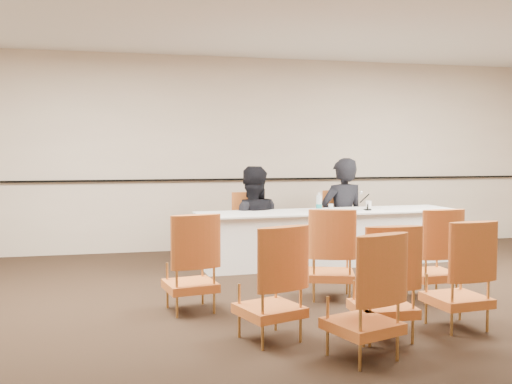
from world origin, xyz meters
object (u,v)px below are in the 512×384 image
aud_chair_back_mid (383,281)px  aud_chair_back_left (270,282)px  water_bottle (319,202)px  aud_chair_back_right (457,274)px  coffee_cup (369,205)px  panel_table (329,237)px  microphone (368,201)px  aud_chair_extra (363,295)px  drinking_glass (331,207)px  aud_chair_front_right (432,253)px  panelist_main_chair (342,223)px  aud_chair_front_mid (331,253)px  panelist_second (252,230)px  panelist_main (342,223)px  panelist_second_chair (252,227)px

aud_chair_back_mid → aud_chair_back_left: bearing=171.9°
water_bottle → aud_chair_back_right: water_bottle is taller
coffee_cup → aud_chair_back_right: aud_chair_back_right is taller
panel_table → coffee_cup: 0.71m
microphone → aud_chair_extra: (-1.54, -3.40, -0.38)m
drinking_glass → coffee_cup: bearing=2.4°
aud_chair_back_left → aud_chair_back_mid: (0.91, -0.16, 0.00)m
aud_chair_back_left → aud_chair_back_right: size_ratio=1.00×
microphone → aud_chair_front_right: 1.98m
microphone → coffee_cup: 0.09m
panelist_main_chair → aud_chair_front_mid: (-1.05, -2.35, 0.00)m
panelist_main_chair → panelist_second: panelist_second is taller
aud_chair_extra → panel_table: bearing=55.1°
panel_table → aud_chair_extra: bearing=-109.8°
aud_chair_front_right → aud_chair_back_right: size_ratio=1.00×
panelist_main_chair → coffee_cup: panelist_main_chair is taller
coffee_cup → aud_chair_back_right: bearing=-99.4°
aud_chair_extra → panelist_main_chair: bearing=51.9°
drinking_glass → panelist_main_chair: bearing=56.3°
aud_chair_extra → drinking_glass: bearing=54.9°
aud_chair_front_mid → aud_chair_back_left: same height
aud_chair_front_mid → aud_chair_extra: 1.74m
drinking_glass → aud_chair_back_left: aud_chair_back_left is taller
panelist_second → aud_chair_front_mid: size_ratio=1.90×
aud_chair_extra → aud_chair_back_mid: bearing=29.8°
panel_table → aud_chair_back_left: (-1.58, -2.92, 0.11)m
panelist_second → water_bottle: size_ratio=7.10×
panelist_main → drinking_glass: panelist_main is taller
panelist_second_chair → aud_chair_back_left: same height
aud_chair_front_mid → aud_chair_back_right: 1.39m
coffee_cup → aud_chair_back_mid: (-1.23, -3.06, -0.32)m
panelist_second_chair → aud_chair_extra: bearing=-94.0°
panel_table → drinking_glass: bearing=-91.3°
panelist_second → panelist_second_chair: 0.05m
panel_table → drinking_glass: (0.00, -0.05, 0.41)m
coffee_cup → aud_chair_front_right: size_ratio=0.13×
microphone → water_bottle: 0.70m
aud_chair_back_left → aud_chair_extra: size_ratio=1.00×
panelist_second → coffee_cup: 1.67m
water_bottle → coffee_cup: size_ratio=2.03×
panelist_main → coffee_cup: bearing=93.6°
aud_chair_extra → coffee_cup: bearing=46.8°
water_bottle → aud_chair_extra: size_ratio=0.27×
drinking_glass → aud_chair_back_right: bearing=-88.5°
aud_chair_front_right → aud_chair_back_left: same height
drinking_glass → aud_chair_front_right: 2.02m
panelist_second_chair → coffee_cup: bearing=-21.9°
panelist_main_chair → panelist_second_chair: bearing=-180.0°
panelist_second_chair → water_bottle: bearing=-37.7°
drinking_glass → aud_chair_back_mid: bearing=-102.5°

